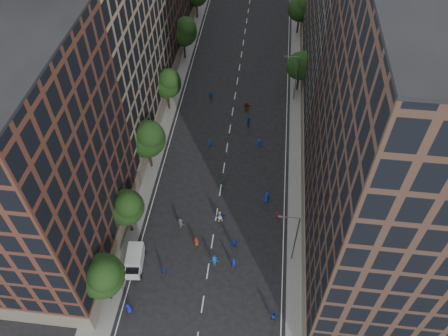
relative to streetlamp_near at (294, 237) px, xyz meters
name	(u,v)px	position (x,y,z in m)	size (l,w,h in m)	color
ground	(232,113)	(-10.37, 28.00, -5.17)	(240.00, 240.00, 0.00)	black
sidewalk_left	(173,83)	(-22.37, 35.50, -5.09)	(4.00, 105.00, 0.15)	slate
sidewalk_right	(301,92)	(1.63, 35.50, -5.09)	(4.00, 105.00, 0.15)	slate
bldg_left_a	(34,168)	(-29.37, -1.00, 9.83)	(14.00, 22.00, 30.00)	#522B1F
bldg_left_b	(98,35)	(-29.37, 23.00, 11.83)	(14.00, 26.00, 34.00)	#937C60
bldg_right_a	(393,151)	(8.63, 3.00, 12.83)	(14.00, 30.00, 36.00)	#463025
bldg_right_b	(362,21)	(8.63, 32.00, 11.33)	(14.00, 28.00, 33.00)	#5D574D
tree_left_0	(102,276)	(-21.38, -8.15, 0.79)	(5.20, 5.20, 8.83)	black
tree_left_1	(127,207)	(-21.39, 1.86, 0.38)	(4.80, 4.80, 8.21)	black
tree_left_2	(148,138)	(-21.36, 13.83, 1.19)	(5.60, 5.60, 9.45)	black
tree_left_3	(167,82)	(-21.38, 27.85, 0.65)	(5.00, 5.00, 8.58)	black
tree_left_4	(184,31)	(-21.37, 43.84, 0.93)	(5.40, 5.40, 9.08)	black
tree_right_a	(302,65)	(1.02, 35.85, 0.46)	(5.00, 5.00, 8.39)	black
tree_right_b	(301,8)	(1.02, 55.85, 0.79)	(5.20, 5.20, 8.83)	black
streetlamp_near	(294,237)	(0.00, 0.00, 0.00)	(2.64, 0.22, 9.06)	#595B60
streetlamp_far	(295,76)	(0.00, 33.00, 0.00)	(2.64, 0.22, 9.06)	#595B60
cargo_van	(135,260)	(-19.68, -3.21, -3.94)	(2.44, 4.54, 2.33)	silver
skater_0	(129,308)	(-18.87, -9.40, -4.30)	(0.85, 0.55, 1.74)	#151AAC
skater_1	(233,263)	(-7.17, -2.06, -4.22)	(0.69, 0.46, 1.90)	#161CB5
skater_2	(273,315)	(-1.90, -8.29, -4.32)	(0.83, 0.64, 1.70)	#142FA7
skater_3	(215,261)	(-9.61, -1.99, -4.24)	(1.19, 0.69, 1.85)	#134A9A
skater_4	(164,270)	(-15.84, -3.99, -4.37)	(0.94, 0.39, 1.61)	#142DA5
skater_5	(234,244)	(-7.43, 0.88, -4.36)	(1.51, 0.48, 1.62)	#142CA4
skater_6	(196,242)	(-12.39, 0.67, -4.39)	(0.76, 0.49, 1.55)	maroon
skater_7	(277,216)	(-1.87, 6.08, -4.39)	(0.56, 0.37, 1.55)	maroon
skater_8	(219,217)	(-9.83, 4.93, -4.20)	(0.94, 0.73, 1.94)	silver
skater_9	(181,223)	(-14.97, 3.30, -4.29)	(1.13, 0.65, 1.75)	#424347
skater_10	(223,183)	(-10.00, 11.34, -4.40)	(0.89, 0.37, 1.53)	#216F3D
skater_11	(221,217)	(-9.65, 5.00, -4.34)	(1.53, 0.49, 1.65)	#15139B
skater_12	(266,198)	(-3.53, 9.08, -4.23)	(0.91, 0.59, 1.87)	#1631B9
skater_13	(209,143)	(-13.24, 19.30, -4.40)	(0.56, 0.37, 1.54)	#163BB6
skater_14	(249,122)	(-7.32, 25.01, -4.25)	(0.89, 0.69, 1.83)	#123698
skater_15	(259,144)	(-5.27, 19.93, -4.23)	(1.22, 0.70, 1.88)	#1624B2
skater_16	(211,96)	(-14.55, 31.23, -4.23)	(1.10, 0.46, 1.87)	blue
skater_17	(247,106)	(-7.97, 29.12, -4.28)	(1.64, 0.52, 1.77)	#AA1C1C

